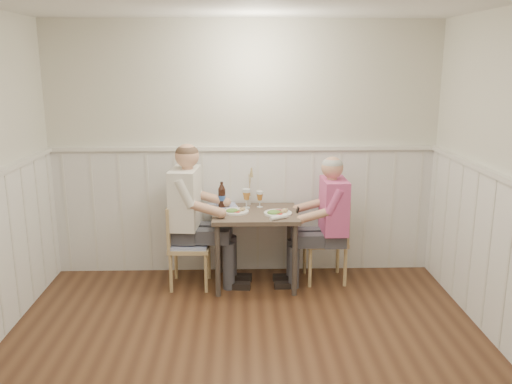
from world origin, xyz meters
TOP-DOWN VIEW (x-y plane):
  - room_shell at (0.00, 0.00)m, footprint 4.04×4.54m
  - wainscot at (0.00, 0.69)m, footprint 4.00×4.49m
  - dining_table at (0.11, 1.84)m, footprint 0.83×0.70m
  - chair_right at (0.87, 1.92)m, footprint 0.42×0.42m
  - chair_left at (-0.59, 1.81)m, footprint 0.41×0.41m
  - man_in_pink at (0.84, 1.82)m, footprint 0.61×0.43m
  - diner_cream at (-0.53, 1.86)m, footprint 0.70×0.49m
  - plate_man at (0.31, 1.75)m, footprint 0.27×0.27m
  - plate_diner at (-0.09, 1.82)m, footprint 0.25×0.25m
  - beer_glass_a at (0.16, 2.02)m, footprint 0.07×0.07m
  - beer_glass_b at (0.02, 1.99)m, footprint 0.08×0.08m
  - beer_bottle at (-0.23, 2.02)m, footprint 0.07×0.07m
  - rolled_napkin at (0.32, 1.58)m, footprint 0.17×0.13m
  - grass_vase at (0.05, 2.12)m, footprint 0.05×0.05m
  - gingham_mat at (-0.22, 2.07)m, footprint 0.33×0.28m

SIDE VIEW (x-z plane):
  - chair_left at x=-0.59m, z-range 0.04..0.88m
  - chair_right at x=0.87m, z-range 0.04..0.91m
  - man_in_pink at x=0.84m, z-range -0.11..1.22m
  - diner_cream at x=-0.53m, z-range -0.12..1.33m
  - dining_table at x=0.11m, z-range 0.27..1.02m
  - wainscot at x=0.00m, z-range 0.02..1.36m
  - gingham_mat at x=-0.22m, z-range 0.75..0.76m
  - rolled_napkin at x=0.32m, z-range 0.75..0.79m
  - plate_diner at x=-0.09m, z-range 0.74..0.80m
  - plate_man at x=0.31m, z-range 0.74..0.81m
  - beer_glass_a at x=0.16m, z-range 0.78..0.95m
  - beer_bottle at x=-0.23m, z-range 0.74..1.00m
  - beer_glass_b at x=0.02m, z-range 0.78..0.98m
  - grass_vase at x=0.05m, z-range 0.73..1.14m
  - room_shell at x=0.00m, z-range 0.22..2.82m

